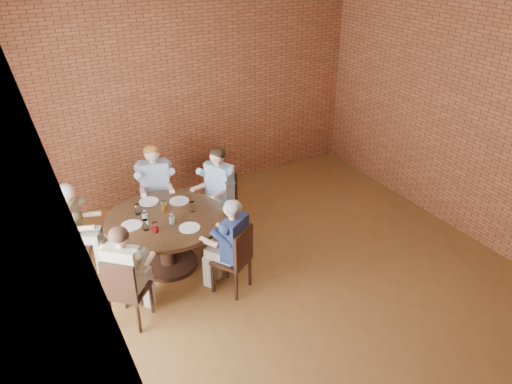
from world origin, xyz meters
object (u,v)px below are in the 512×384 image
dining_table (166,232)px  diner_e (231,246)px  chair_a (221,199)px  diner_c (76,228)px  chair_d (125,290)px  smartphone (191,225)px  chair_b (156,196)px  chair_c (72,237)px  diner_a (217,192)px  diner_d (127,275)px  diner_b (156,190)px  chair_e (236,258)px

dining_table → diner_e: diner_e is taller
chair_a → diner_c: (-2.05, -0.01, 0.12)m
chair_a → chair_d: size_ratio=1.02×
smartphone → chair_b: bearing=81.7°
diner_c → smartphone: diner_c is taller
chair_c → diner_e: diner_e is taller
diner_a → diner_c: 1.97m
dining_table → diner_d: 1.08m
diner_b → diner_d: 1.96m
dining_table → chair_c: chair_c is taller
diner_a → diner_d: (-1.67, -1.27, -0.02)m
diner_b → chair_d: diner_b is taller
chair_a → chair_e: chair_a is taller
diner_b → diner_c: bearing=-148.9°
chair_a → diner_e: (-0.49, -1.34, 0.13)m
chair_a → dining_table: bearing=-90.0°
chair_c → chair_e: bearing=-104.6°
chair_c → diner_c: size_ratio=0.71×
diner_a → chair_d: bearing=-78.9°
chair_c → diner_d: bearing=-138.6°
diner_e → smartphone: size_ratio=8.28×
diner_c → diner_b: bearing=-44.2°
diner_c → chair_d: bearing=-143.7°
diner_a → diner_c: bearing=-117.2°
diner_a → diner_c: diner_a is taller
chair_e → diner_e: diner_e is taller
dining_table → chair_b: size_ratio=1.62×
dining_table → smartphone: 0.46m
chair_b → diner_c: size_ratio=0.76×
chair_b → diner_c: (-1.23, -0.52, 0.11)m
chair_c → chair_d: chair_d is taller
chair_b → chair_e: 1.95m
diner_c → chair_c: bearing=90.0°
chair_a → diner_d: 2.19m
chair_c → chair_a: bearing=-64.6°
dining_table → chair_a: 1.14m
chair_b → diner_e: bearing=-68.7°
chair_d → diner_d: 0.16m
chair_e → diner_e: 0.16m
smartphone → diner_c: bearing=137.1°
chair_d → diner_d: size_ratio=0.71×
diner_d → chair_c: bearing=-32.4°
diner_a → diner_d: diner_a is taller
chair_e → chair_c: bearing=-73.2°
chair_b → diner_b: size_ratio=0.70×
chair_d → dining_table: bearing=-90.0°
chair_c → chair_d: size_ratio=0.98×
chair_a → diner_e: 1.43m
chair_a → chair_c: bearing=-117.1°
dining_table → diner_d: (-0.72, -0.80, 0.11)m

